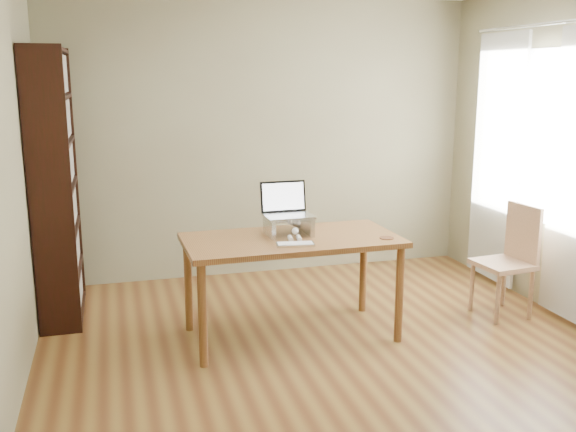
{
  "coord_description": "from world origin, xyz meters",
  "views": [
    {
      "loc": [
        -1.41,
        -3.65,
        1.9
      ],
      "look_at": [
        -0.22,
        0.62,
        0.91
      ],
      "focal_mm": 40.0,
      "sensor_mm": 36.0,
      "label": 1
    }
  ],
  "objects_px": {
    "bookshelf": "(56,186)",
    "cat": "(290,225)",
    "desk": "(292,249)",
    "keyboard": "(295,244)",
    "chair": "(511,257)",
    "laptop": "(286,207)"
  },
  "relations": [
    {
      "from": "bookshelf",
      "to": "chair",
      "type": "bearing_deg",
      "value": -15.54
    },
    {
      "from": "bookshelf",
      "to": "cat",
      "type": "xyz_separation_m",
      "value": [
        1.66,
        -0.8,
        -0.23
      ]
    },
    {
      "from": "desk",
      "to": "keyboard",
      "type": "bearing_deg",
      "value": -100.65
    },
    {
      "from": "desk",
      "to": "laptop",
      "type": "bearing_deg",
      "value": 88.71
    },
    {
      "from": "laptop",
      "to": "chair",
      "type": "relative_size",
      "value": 0.39
    },
    {
      "from": "bookshelf",
      "to": "laptop",
      "type": "xyz_separation_m",
      "value": [
        1.64,
        -0.77,
        -0.11
      ]
    },
    {
      "from": "laptop",
      "to": "bookshelf",
      "type": "bearing_deg",
      "value": 153.58
    },
    {
      "from": "chair",
      "to": "desk",
      "type": "bearing_deg",
      "value": 172.66
    },
    {
      "from": "bookshelf",
      "to": "keyboard",
      "type": "distance_m",
      "value": 1.99
    },
    {
      "from": "desk",
      "to": "cat",
      "type": "bearing_deg",
      "value": 77.01
    },
    {
      "from": "keyboard",
      "to": "bookshelf",
      "type": "bearing_deg",
      "value": 153.17
    },
    {
      "from": "cat",
      "to": "bookshelf",
      "type": "bearing_deg",
      "value": 163.68
    },
    {
      "from": "laptop",
      "to": "chair",
      "type": "height_order",
      "value": "laptop"
    },
    {
      "from": "bookshelf",
      "to": "cat",
      "type": "bearing_deg",
      "value": -25.67
    },
    {
      "from": "bookshelf",
      "to": "laptop",
      "type": "relative_size",
      "value": 6.01
    },
    {
      "from": "bookshelf",
      "to": "keyboard",
      "type": "xyz_separation_m",
      "value": [
        1.61,
        -1.13,
        -0.29
      ]
    },
    {
      "from": "keyboard",
      "to": "cat",
      "type": "xyz_separation_m",
      "value": [
        0.06,
        0.33,
        0.06
      ]
    },
    {
      "from": "bookshelf",
      "to": "desk",
      "type": "height_order",
      "value": "bookshelf"
    },
    {
      "from": "bookshelf",
      "to": "keyboard",
      "type": "relative_size",
      "value": 7.68
    },
    {
      "from": "bookshelf",
      "to": "cat",
      "type": "distance_m",
      "value": 1.86
    },
    {
      "from": "laptop",
      "to": "desk",
      "type": "bearing_deg",
      "value": -91.29
    },
    {
      "from": "keyboard",
      "to": "laptop",
      "type": "bearing_deg",
      "value": 92.59
    }
  ]
}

